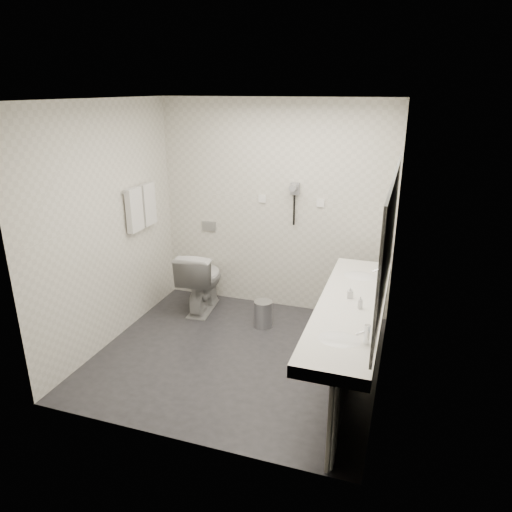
% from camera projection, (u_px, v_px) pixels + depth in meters
% --- Properties ---
extents(floor, '(2.80, 2.80, 0.00)m').
position_uv_depth(floor, '(238.00, 355.00, 4.83)').
color(floor, '#26252A').
rests_on(floor, ground).
extents(ceiling, '(2.80, 2.80, 0.00)m').
position_uv_depth(ceiling, '(234.00, 99.00, 3.98)').
color(ceiling, white).
rests_on(ceiling, wall_back).
extents(wall_back, '(2.80, 0.00, 2.80)m').
position_uv_depth(wall_back, '(275.00, 208.00, 5.57)').
color(wall_back, silver).
rests_on(wall_back, floor).
extents(wall_front, '(2.80, 0.00, 2.80)m').
position_uv_depth(wall_front, '(169.00, 294.00, 3.24)').
color(wall_front, silver).
rests_on(wall_front, floor).
extents(wall_left, '(0.00, 2.60, 2.60)m').
position_uv_depth(wall_left, '(108.00, 226.00, 4.82)').
color(wall_left, silver).
rests_on(wall_left, floor).
extents(wall_right, '(0.00, 2.60, 2.60)m').
position_uv_depth(wall_right, '(390.00, 255.00, 3.99)').
color(wall_right, silver).
rests_on(wall_right, floor).
extents(vanity_counter, '(0.55, 2.20, 0.10)m').
position_uv_depth(vanity_counter, '(351.00, 308.00, 4.05)').
color(vanity_counter, white).
rests_on(vanity_counter, floor).
extents(vanity_panel, '(0.03, 2.15, 0.75)m').
position_uv_depth(vanity_panel, '(350.00, 352.00, 4.18)').
color(vanity_panel, '#9A9892').
rests_on(vanity_panel, floor).
extents(vanity_post_near, '(0.06, 0.06, 0.75)m').
position_uv_depth(vanity_post_near, '(334.00, 428.00, 3.24)').
color(vanity_post_near, silver).
rests_on(vanity_post_near, floor).
extents(vanity_post_far, '(0.06, 0.06, 0.75)m').
position_uv_depth(vanity_post_far, '(366.00, 304.00, 5.10)').
color(vanity_post_far, silver).
rests_on(vanity_post_far, floor).
extents(mirror, '(0.02, 2.20, 1.05)m').
position_uv_depth(mirror, '(389.00, 239.00, 3.75)').
color(mirror, '#B2BCC6').
rests_on(mirror, wall_right).
extents(basin_near, '(0.40, 0.31, 0.05)m').
position_uv_depth(basin_near, '(339.00, 341.00, 3.45)').
color(basin_near, white).
rests_on(basin_near, vanity_counter).
extents(basin_far, '(0.40, 0.31, 0.05)m').
position_uv_depth(basin_far, '(360.00, 277.00, 4.61)').
color(basin_far, white).
rests_on(basin_far, vanity_counter).
extents(faucet_near, '(0.04, 0.04, 0.15)m').
position_uv_depth(faucet_near, '(367.00, 334.00, 3.36)').
color(faucet_near, silver).
rests_on(faucet_near, vanity_counter).
extents(faucet_far, '(0.04, 0.04, 0.15)m').
position_uv_depth(faucet_far, '(381.00, 271.00, 4.53)').
color(faucet_far, silver).
rests_on(faucet_far, vanity_counter).
extents(soap_bottle_a, '(0.06, 0.06, 0.11)m').
position_uv_depth(soap_bottle_a, '(350.00, 292.00, 4.11)').
color(soap_bottle_a, white).
rests_on(soap_bottle_a, vanity_counter).
extents(soap_bottle_c, '(0.05, 0.05, 0.11)m').
position_uv_depth(soap_bottle_c, '(360.00, 302.00, 3.91)').
color(soap_bottle_c, white).
rests_on(soap_bottle_c, vanity_counter).
extents(glass_left, '(0.08, 0.08, 0.12)m').
position_uv_depth(glass_left, '(380.00, 289.00, 4.15)').
color(glass_left, silver).
rests_on(glass_left, vanity_counter).
extents(toilet, '(0.51, 0.80, 0.77)m').
position_uv_depth(toilet, '(201.00, 280.00, 5.71)').
color(toilet, white).
rests_on(toilet, floor).
extents(flush_plate, '(0.18, 0.02, 0.12)m').
position_uv_depth(flush_plate, '(209.00, 226.00, 5.91)').
color(flush_plate, '#B2B5BA').
rests_on(flush_plate, wall_back).
extents(pedal_bin, '(0.25, 0.25, 0.29)m').
position_uv_depth(pedal_bin, '(263.00, 314.00, 5.37)').
color(pedal_bin, '#B2B5BA').
rests_on(pedal_bin, floor).
extents(bin_lid, '(0.21, 0.21, 0.02)m').
position_uv_depth(bin_lid, '(263.00, 302.00, 5.32)').
color(bin_lid, '#B2B5BA').
rests_on(bin_lid, pedal_bin).
extents(towel_rail, '(0.02, 0.62, 0.02)m').
position_uv_depth(towel_rail, '(139.00, 188.00, 5.20)').
color(towel_rail, silver).
rests_on(towel_rail, wall_left).
extents(towel_near, '(0.07, 0.24, 0.48)m').
position_uv_depth(towel_near, '(134.00, 210.00, 5.14)').
color(towel_near, silver).
rests_on(towel_near, towel_rail).
extents(towel_far, '(0.07, 0.24, 0.48)m').
position_uv_depth(towel_far, '(148.00, 204.00, 5.39)').
color(towel_far, silver).
rests_on(towel_far, towel_rail).
extents(dryer_cradle, '(0.10, 0.04, 0.14)m').
position_uv_depth(dryer_cradle, '(295.00, 189.00, 5.38)').
color(dryer_cradle, gray).
rests_on(dryer_cradle, wall_back).
extents(dryer_barrel, '(0.08, 0.14, 0.08)m').
position_uv_depth(dryer_barrel, '(294.00, 187.00, 5.31)').
color(dryer_barrel, gray).
rests_on(dryer_barrel, dryer_cradle).
extents(dryer_cord, '(0.02, 0.02, 0.35)m').
position_uv_depth(dryer_cord, '(294.00, 210.00, 5.45)').
color(dryer_cord, black).
rests_on(dryer_cord, dryer_cradle).
extents(switch_plate_a, '(0.09, 0.02, 0.09)m').
position_uv_depth(switch_plate_a, '(262.00, 199.00, 5.57)').
color(switch_plate_a, white).
rests_on(switch_plate_a, wall_back).
extents(switch_plate_b, '(0.09, 0.02, 0.09)m').
position_uv_depth(switch_plate_b, '(321.00, 203.00, 5.36)').
color(switch_plate_b, white).
rests_on(switch_plate_b, wall_back).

